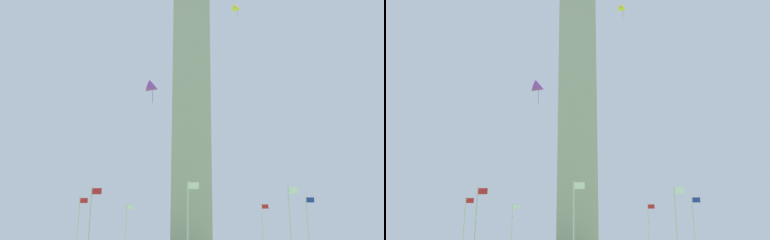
{
  "view_description": "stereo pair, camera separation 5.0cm",
  "coord_description": "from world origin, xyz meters",
  "views": [
    {
      "loc": [
        1.46,
        -53.6,
        2.32
      ],
      "look_at": [
        0.0,
        0.0,
        18.11
      ],
      "focal_mm": 38.55,
      "sensor_mm": 36.0,
      "label": 1
    },
    {
      "loc": [
        1.51,
        -53.6,
        2.32
      ],
      "look_at": [
        0.0,
        0.0,
        18.11
      ],
      "focal_mm": 38.55,
      "sensor_mm": 36.0,
      "label": 2
    }
  ],
  "objects": [
    {
      "name": "obelisk_monument",
      "position": [
        0.0,
        0.0,
        23.12
      ],
      "size": [
        5.09,
        5.09,
        46.23
      ],
      "color": "#A8A399",
      "rests_on": "ground"
    },
    {
      "name": "flagpole_n",
      "position": [
        14.6,
        0.0,
        4.29
      ],
      "size": [
        1.12,
        0.14,
        7.8
      ],
      "color": "silver",
      "rests_on": "ground"
    },
    {
      "name": "flagpole_ne",
      "position": [
        10.34,
        10.28,
        4.29
      ],
      "size": [
        1.12,
        0.14,
        7.8
      ],
      "color": "silver",
      "rests_on": "ground"
    },
    {
      "name": "flagpole_e",
      "position": [
        0.06,
        14.54,
        4.29
      ],
      "size": [
        1.12,
        0.14,
        7.8
      ],
      "color": "silver",
      "rests_on": "ground"
    },
    {
      "name": "flagpole_se",
      "position": [
        -10.22,
        10.28,
        4.29
      ],
      "size": [
        1.12,
        0.14,
        7.8
      ],
      "color": "silver",
      "rests_on": "ground"
    },
    {
      "name": "flagpole_s",
      "position": [
        -14.48,
        0.0,
        4.29
      ],
      "size": [
        1.12,
        0.14,
        7.8
      ],
      "color": "silver",
      "rests_on": "ground"
    },
    {
      "name": "flagpole_sw",
      "position": [
        -10.22,
        -10.28,
        4.29
      ],
      "size": [
        1.12,
        0.14,
        7.8
      ],
      "color": "silver",
      "rests_on": "ground"
    },
    {
      "name": "flagpole_w",
      "position": [
        0.06,
        -14.54,
        4.29
      ],
      "size": [
        1.12,
        0.14,
        7.8
      ],
      "color": "silver",
      "rests_on": "ground"
    },
    {
      "name": "flagpole_nw",
      "position": [
        10.34,
        -10.28,
        4.29
      ],
      "size": [
        1.12,
        0.14,
        7.8
      ],
      "color": "silver",
      "rests_on": "ground"
    },
    {
      "name": "kite_yellow_delta",
      "position": [
        5.45,
        -12.23,
        27.67
      ],
      "size": [
        1.24,
        1.14,
        1.67
      ],
      "color": "yellow"
    },
    {
      "name": "kite_purple_delta",
      "position": [
        -4.38,
        -8.43,
        19.65
      ],
      "size": [
        1.83,
        1.61,
        2.84
      ],
      "color": "purple"
    }
  ]
}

